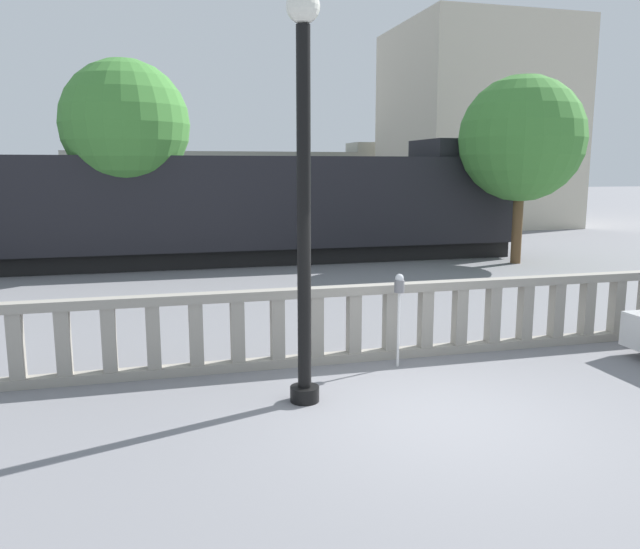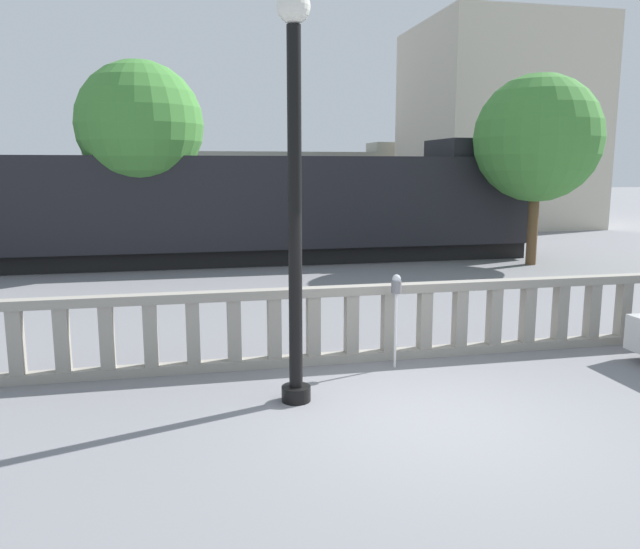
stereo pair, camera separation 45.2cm
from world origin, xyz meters
name	(u,v)px [view 2 (the right image)]	position (x,y,z in m)	size (l,w,h in m)	color
ground_plane	(426,418)	(0.00, 0.00, 0.00)	(160.00, 160.00, 0.00)	slate
balustrade	(370,323)	(0.00, 2.42, 0.61)	(12.51, 0.24, 1.22)	gray
lamppost	(295,180)	(-1.47, 0.91, 2.90)	(0.41, 0.41, 5.16)	black
parking_meter	(396,294)	(0.27, 1.98, 1.15)	(0.15, 0.15, 1.46)	silver
train_near	(242,207)	(-1.00, 13.44, 1.80)	(19.75, 2.89, 4.00)	black
train_far	(263,184)	(1.88, 30.75, 2.08)	(19.70, 2.72, 4.57)	black
building_block	(496,127)	(13.49, 24.28, 5.18)	(8.34, 8.24, 10.35)	beige
tree_left	(538,139)	(7.93, 10.95, 3.94)	(3.92, 3.92, 5.91)	brown
tree_right	(140,125)	(-4.04, 13.05, 4.30)	(3.79, 3.79, 6.21)	brown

